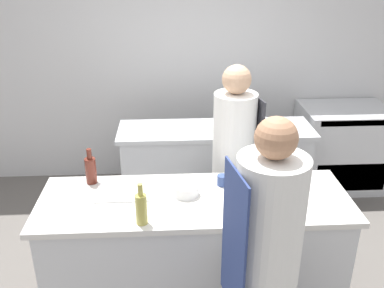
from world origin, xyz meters
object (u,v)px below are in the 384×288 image
chef_at_prep_near (264,267)px  stockpot (240,116)px  bowl_prep_small (186,190)px  oven_range (342,147)px  bottle_vinegar (141,208)px  bowl_mixing_large (249,190)px  bottle_olive_oil (283,168)px  cup (222,180)px  chef_at_stove (233,165)px  bottle_wine (91,170)px

chef_at_prep_near → stockpot: bearing=-15.2°
stockpot → bowl_prep_small: bearing=-114.9°
oven_range → bottle_vinegar: (-2.10, -2.01, 0.56)m
oven_range → chef_at_prep_near: chef_at_prep_near is taller
chef_at_prep_near → bowl_mixing_large: size_ratio=8.50×
oven_range → bottle_olive_oil: 1.99m
bottle_olive_oil → cup: bottle_olive_oil is taller
chef_at_stove → cup: (-0.15, -0.42, 0.10)m
bowl_prep_small → chef_at_stove: bearing=52.7°
bottle_wine → chef_at_stove: bearing=17.1°
bottle_wine → bowl_prep_small: size_ratio=1.49×
oven_range → stockpot: size_ratio=3.31×
cup → stockpot: stockpot is taller
oven_range → bowl_prep_small: bearing=-137.2°
bowl_prep_small → chef_at_prep_near: bearing=-61.6°
bottle_vinegar → bowl_prep_small: 0.44m
oven_range → bowl_prep_small: 2.52m
oven_range → chef_at_stove: 1.85m
chef_at_prep_near → stockpot: size_ratio=6.10×
bottle_wine → cup: bottle_wine is taller
cup → oven_range: bearing=45.3°
chef_at_prep_near → stockpot: 1.96m
bottle_wine → bowl_prep_small: (0.68, -0.21, -0.07)m
chef_at_prep_near → bottle_vinegar: bearing=48.9°
oven_range → chef_at_stove: size_ratio=0.56×
chef_at_prep_near → bottle_vinegar: size_ratio=6.32×
bowl_prep_small → stockpot: (0.56, 1.21, 0.08)m
bottle_wine → stockpot: size_ratio=0.94×
bottle_olive_oil → stockpot: (-0.14, 1.08, 0.00)m
chef_at_stove → bottle_wine: bearing=-84.9°
oven_range → bowl_mixing_large: (-1.38, -1.71, 0.48)m
bottle_olive_oil → bottle_vinegar: (-0.99, -0.46, -0.01)m
stockpot → bowl_mixing_large: bearing=-95.9°
bowl_mixing_large → bowl_prep_small: 0.44m
stockpot → cup: bearing=-105.2°
chef_at_stove → stockpot: bearing=155.3°
bottle_vinegar → cup: size_ratio=3.52×
chef_at_prep_near → chef_at_stove: bearing=-11.1°
chef_at_stove → bottle_vinegar: size_ratio=6.09×
bottle_wine → stockpot: bottle_wine is taller
chef_at_prep_near → cup: 0.86m
cup → bottle_olive_oil: bearing=2.2°
bottle_olive_oil → bowl_prep_small: bearing=-169.2°
chef_at_stove → stockpot: 0.71m
bottle_vinegar → bowl_mixing_large: size_ratio=1.35×
bowl_mixing_large → bowl_prep_small: (-0.44, 0.02, 0.01)m
chef_at_stove → bowl_mixing_large: chef_at_stove is taller
bottle_wine → bowl_prep_small: 0.71m
bowl_mixing_large → chef_at_stove: bearing=92.3°
bottle_vinegar → stockpot: size_ratio=0.97×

